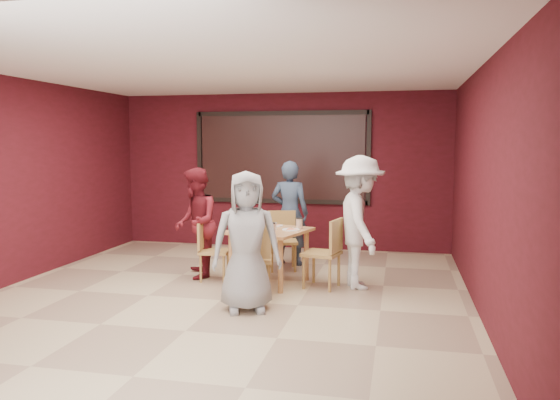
% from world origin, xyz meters
% --- Properties ---
extents(floor, '(7.00, 7.00, 0.00)m').
position_xyz_m(floor, '(0.00, 0.00, 0.00)').
color(floor, '#CCBA8D').
rests_on(floor, ground).
extents(window_blinds, '(3.00, 0.02, 1.50)m').
position_xyz_m(window_blinds, '(0.00, 3.45, 1.65)').
color(window_blinds, black).
extents(dining_table, '(1.17, 1.17, 0.90)m').
position_xyz_m(dining_table, '(0.39, 0.94, 0.65)').
color(dining_table, tan).
rests_on(dining_table, floor).
extents(chair_front, '(0.55, 0.55, 0.97)m').
position_xyz_m(chair_front, '(0.36, 0.16, 0.55)').
color(chair_front, '#AA8642').
rests_on(chair_front, floor).
extents(chair_back, '(0.53, 0.53, 0.88)m').
position_xyz_m(chair_back, '(0.38, 1.80, 0.50)').
color(chair_back, '#AA8642').
rests_on(chair_back, floor).
extents(chair_left, '(0.44, 0.44, 0.82)m').
position_xyz_m(chair_left, '(-0.47, 0.92, 0.46)').
color(chair_left, '#AA8642').
rests_on(chair_left, floor).
extents(chair_right, '(0.53, 0.53, 0.92)m').
position_xyz_m(chair_right, '(1.19, 0.84, 0.52)').
color(chair_right, '#AA8642').
rests_on(chair_right, floor).
extents(diner_front, '(0.91, 0.75, 1.60)m').
position_xyz_m(diner_front, '(0.42, -0.32, 0.80)').
color(diner_front, gray).
rests_on(diner_front, floor).
extents(diner_back, '(0.62, 0.43, 1.64)m').
position_xyz_m(diner_back, '(0.43, 2.13, 0.82)').
color(diner_back, '#314158').
rests_on(diner_back, floor).
extents(diner_left, '(0.83, 0.93, 1.57)m').
position_xyz_m(diner_left, '(-0.71, 1.04, 0.78)').
color(diner_left, maroon).
rests_on(diner_left, floor).
extents(diner_right, '(0.95, 1.27, 1.75)m').
position_xyz_m(diner_right, '(1.60, 0.96, 0.88)').
color(diner_right, silver).
rests_on(diner_right, floor).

